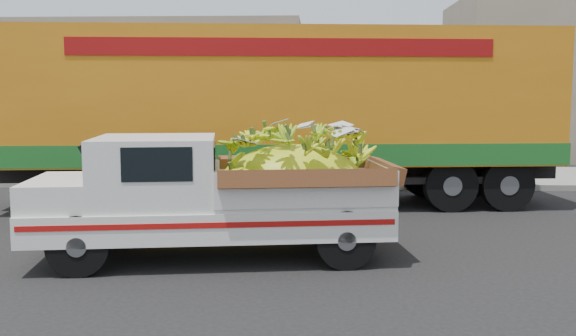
{
  "coord_description": "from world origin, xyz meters",
  "views": [
    {
      "loc": [
        1.56,
        -9.3,
        2.43
      ],
      "look_at": [
        1.12,
        0.8,
        1.27
      ],
      "focal_mm": 40.0,
      "sensor_mm": 36.0,
      "label": 1
    }
  ],
  "objects": [
    {
      "name": "pickup_truck",
      "position": [
        0.42,
        0.07,
        0.98
      ],
      "size": [
        5.39,
        2.6,
        1.82
      ],
      "rotation": [
        0.0,
        0.0,
        0.14
      ],
      "color": "black",
      "rests_on": "ground"
    },
    {
      "name": "ground",
      "position": [
        0.0,
        0.0,
        0.0
      ],
      "size": [
        100.0,
        100.0,
        0.0
      ],
      "primitive_type": "plane",
      "color": "black",
      "rests_on": "ground"
    },
    {
      "name": "semi_trailer",
      "position": [
        0.81,
        4.65,
        2.12
      ],
      "size": [
        12.04,
        3.77,
        3.8
      ],
      "rotation": [
        0.0,
        0.0,
        0.11
      ],
      "color": "black",
      "rests_on": "ground"
    },
    {
      "name": "curb",
      "position": [
        0.0,
        7.1,
        0.07
      ],
      "size": [
        60.0,
        0.25,
        0.15
      ],
      "primitive_type": "cube",
      "color": "gray",
      "rests_on": "ground"
    },
    {
      "name": "building_left",
      "position": [
        -8.0,
        15.1,
        2.5
      ],
      "size": [
        18.0,
        6.0,
        5.0
      ],
      "primitive_type": "cube",
      "color": "gray",
      "rests_on": "ground"
    },
    {
      "name": "sidewalk",
      "position": [
        0.0,
        9.2,
        0.07
      ],
      "size": [
        60.0,
        4.0,
        0.14
      ],
      "primitive_type": "cube",
      "color": "gray",
      "rests_on": "ground"
    }
  ]
}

